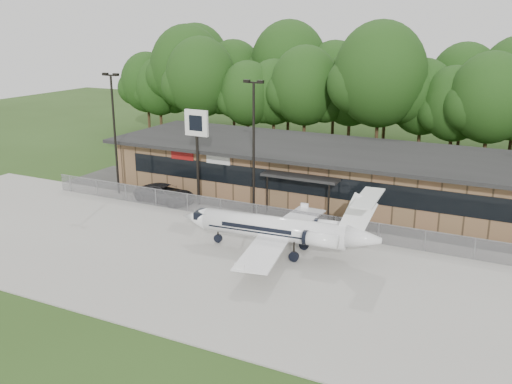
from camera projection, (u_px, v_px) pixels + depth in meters
The scene contains 11 objects.
ground at pixel (191, 332), 27.10m from camera, with size 160.00×160.00×0.00m, color #284117.
apron at pixel (264, 269), 33.94m from camera, with size 64.00×18.00×0.08m, color #9E9B93.
parking_lot at pixel (329, 214), 43.80m from camera, with size 50.00×9.00×0.06m, color #383835.
terminal at pixel (348, 174), 46.99m from camera, with size 41.00×11.65×4.30m.
fence at pixel (308, 222), 39.73m from camera, with size 46.00×0.04×1.52m.
treeline at pixel (403, 87), 60.94m from camera, with size 72.00×12.00×15.00m, color #1A3E13, non-canonical shape.
light_pole_left at pixel (114, 125), 47.28m from camera, with size 1.55×0.30×10.23m.
light_pole_mid at pixel (254, 139), 41.68m from camera, with size 1.55×0.30×10.23m.
business_jet at pixel (281, 230), 35.83m from camera, with size 13.43×11.97×4.52m.
suv at pixel (165, 194), 46.53m from camera, with size 2.41×5.23×1.45m, color #333436.
pole_sign at pixel (197, 133), 44.15m from camera, with size 2.03×0.29×7.72m.
Camera 1 is at (13.58, -20.12, 14.12)m, focal length 40.00 mm.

